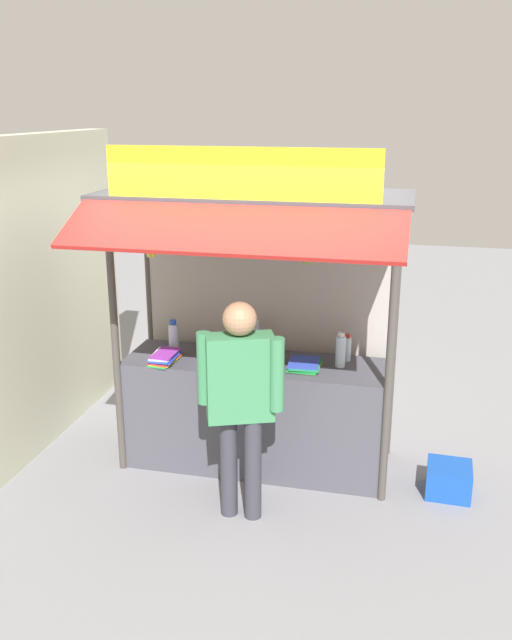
{
  "coord_description": "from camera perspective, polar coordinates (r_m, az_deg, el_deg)",
  "views": [
    {
      "loc": [
        1.17,
        -5.0,
        2.88
      ],
      "look_at": [
        0.0,
        0.0,
        1.27
      ],
      "focal_mm": 38.36,
      "sensor_mm": 36.0,
      "label": 1
    }
  ],
  "objects": [
    {
      "name": "neighbour_wall",
      "position": [
        6.35,
        -16.9,
        2.57
      ],
      "size": [
        0.2,
        2.4,
        2.66
      ],
      "primitive_type": "cube",
      "color": "beige",
      "rests_on": "ground"
    },
    {
      "name": "banana_bunch_leftmost",
      "position": [
        4.73,
        4.39,
        5.66
      ],
      "size": [
        0.1,
        0.1,
        0.31
      ],
      "color": "#332D23"
    },
    {
      "name": "water_bottle_front_left",
      "position": [
        5.7,
        -0.19,
        -1.2
      ],
      "size": [
        0.09,
        0.09,
        0.31
      ],
      "color": "silver",
      "rests_on": "stall_counter"
    },
    {
      "name": "stall_counter",
      "position": [
        5.68,
        0.0,
        -7.8
      ],
      "size": [
        2.12,
        0.64,
        0.92
      ],
      "primitive_type": "cube",
      "color": "#4C4C56",
      "rests_on": "ground"
    },
    {
      "name": "water_bottle_back_left",
      "position": [
        5.68,
        -6.89,
        -1.48
      ],
      "size": [
        0.08,
        0.08,
        0.29
      ],
      "color": "silver",
      "rests_on": "stall_counter"
    },
    {
      "name": "water_bottle_far_right",
      "position": [
        5.39,
        7.07,
        -2.55
      ],
      "size": [
        0.08,
        0.08,
        0.28
      ],
      "color": "silver",
      "rests_on": "stall_counter"
    },
    {
      "name": "magazine_stack_right",
      "position": [
        5.52,
        -7.63,
        -3.11
      ],
      "size": [
        0.2,
        0.31,
        0.08
      ],
      "color": "green",
      "rests_on": "stall_counter"
    },
    {
      "name": "vendor_person",
      "position": [
        4.77,
        -1.33,
        -6.01
      ],
      "size": [
        0.62,
        0.35,
        1.63
      ],
      "rotation": [
        0.0,
        0.0,
        0.37
      ],
      "color": "#383842",
      "rests_on": "ground"
    },
    {
      "name": "magazine_stack_center",
      "position": [
        5.35,
        -0.62,
        -3.72
      ],
      "size": [
        0.24,
        0.29,
        0.07
      ],
      "color": "yellow",
      "rests_on": "stall_counter"
    },
    {
      "name": "magazine_stack_front_right",
      "position": [
        5.37,
        4.06,
        -3.78
      ],
      "size": [
        0.27,
        0.32,
        0.05
      ],
      "color": "orange",
      "rests_on": "stall_counter"
    },
    {
      "name": "stall_structure",
      "position": [
        5.38,
        0.22,
        3.45
      ],
      "size": [
        2.32,
        1.48,
        2.62
      ],
      "color": "#4C4742",
      "rests_on": "ground"
    },
    {
      "name": "banana_bunch_rightmost",
      "position": [
        5.04,
        -8.76,
        6.02
      ],
      "size": [
        0.1,
        0.1,
        0.32
      ],
      "color": "#332D23"
    },
    {
      "name": "banana_bunch_inner_right",
      "position": [
        4.78,
        0.75,
        6.35
      ],
      "size": [
        0.11,
        0.11,
        0.26
      ],
      "color": "#332D23"
    },
    {
      "name": "ground_plane",
      "position": [
        5.89,
        0.0,
        -11.83
      ],
      "size": [
        20.0,
        20.0,
        0.0
      ],
      "primitive_type": "plane",
      "color": "gray"
    },
    {
      "name": "plastic_crate",
      "position": [
        5.63,
        15.78,
        -12.68
      ],
      "size": [
        0.35,
        0.35,
        0.24
      ],
      "primitive_type": "cube",
      "rotation": [
        0.0,
        0.0,
        -0.04
      ],
      "color": "#194CB2",
      "rests_on": "ground"
    },
    {
      "name": "water_bottle_rear_center",
      "position": [
        5.53,
        7.61,
        -2.36
      ],
      "size": [
        0.06,
        0.06,
        0.22
      ],
      "color": "silver",
      "rests_on": "stall_counter"
    }
  ]
}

